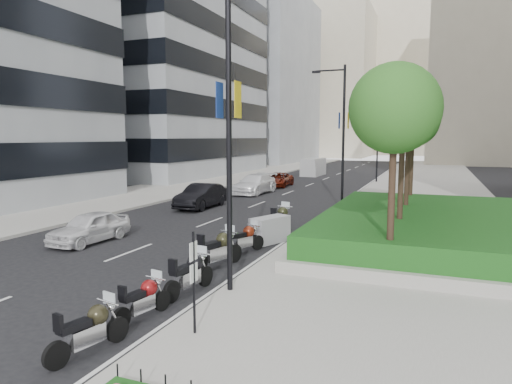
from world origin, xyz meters
The scene contains 31 objects.
ground centered at (0.00, 0.00, 0.00)m, with size 160.00×160.00×0.00m, color black.
sidewalk_right centered at (9.00, 30.00, 0.07)m, with size 10.00×100.00×0.15m, color #9E9B93.
sidewalk_left centered at (-12.00, 30.00, 0.07)m, with size 8.00×100.00×0.15m, color #9E9B93.
lane_edge centered at (3.70, 30.00, 0.01)m, with size 0.12×100.00×0.01m, color silver.
lane_centre centered at (-1.50, 30.00, 0.01)m, with size 0.12×100.00×0.01m, color silver.
building_grey_mid centered at (-24.00, 38.00, 20.00)m, with size 22.00×26.00×40.00m, color gray.
building_grey_far centered at (-24.00, 70.00, 15.00)m, with size 22.00×26.00×30.00m, color gray.
building_cream_left centered at (-18.00, 100.00, 17.00)m, with size 26.00×24.00×34.00m, color #B7AD93.
building_cream_centre centered at (2.00, 120.00, 19.00)m, with size 30.00×24.00×38.00m, color #B7AD93.
planter centered at (10.00, 10.00, 0.35)m, with size 10.00×14.00×0.40m, color #9E9B93.
hedge centered at (10.00, 10.00, 0.95)m, with size 9.40×13.40×0.80m, color #143C11.
tree_0 centered at (8.50, 4.00, 5.42)m, with size 2.80×2.80×6.30m.
tree_1 centered at (8.50, 8.00, 5.42)m, with size 2.80×2.80×6.30m.
tree_2 centered at (8.50, 12.00, 5.42)m, with size 2.80×2.80×6.30m.
tree_3 centered at (8.50, 16.00, 5.42)m, with size 2.80×2.80×6.30m.
lamp_post_0 centered at (4.14, 1.00, 5.07)m, with size 2.34×0.45×9.00m.
lamp_post_1 centered at (4.14, 18.00, 5.07)m, with size 2.34×0.45×9.00m.
lamp_post_2 centered at (4.14, 36.00, 5.07)m, with size 2.34×0.45×9.00m.
parking_sign centered at (4.80, -2.00, 1.46)m, with size 0.06×0.32×2.50m.
motorcycle_0 centered at (3.10, -3.44, 0.55)m, with size 0.73×2.03×1.03m.
motorcycle_1 centered at (3.04, -1.47, 0.52)m, with size 0.65×1.95×0.98m.
motorcycle_2 centered at (3.18, 0.64, 0.60)m, with size 0.75×2.25×1.12m.
motorcycle_3 centered at (2.76, 3.37, 0.65)m, with size 1.01×2.38×1.22m.
motorcycle_4 centered at (2.83, 5.58, 0.57)m, with size 1.03×2.02×1.07m.
motorcycle_5 centered at (3.17, 7.57, 0.57)m, with size 1.43×2.04×1.15m.
motorcycle_6 centered at (2.86, 9.99, 0.64)m, with size 0.80×2.39×1.19m.
car_a centered at (-4.18, 4.81, 0.67)m, with size 1.59×3.96×1.35m, color white.
car_b centered at (-4.30, 15.24, 0.78)m, with size 1.65×4.73×1.56m, color black.
car_c centered at (-3.91, 23.59, 0.78)m, with size 2.19×5.38×1.56m, color white.
car_d centered at (-3.86, 29.34, 0.64)m, with size 2.12×4.60×1.28m, color #5E170B.
delivery_van centered at (-3.86, 42.33, 0.95)m, with size 2.02×4.93×2.04m.
Camera 1 is at (9.73, -10.71, 4.57)m, focal length 32.00 mm.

